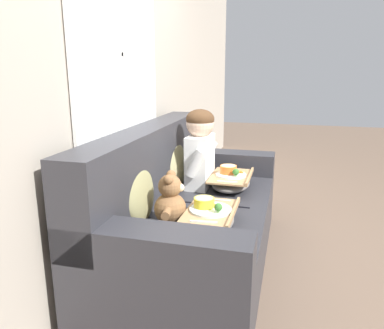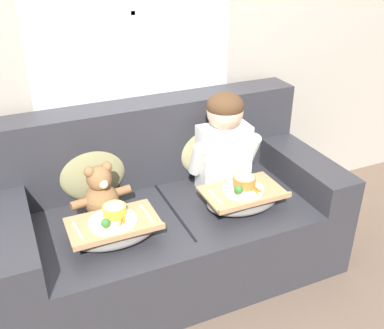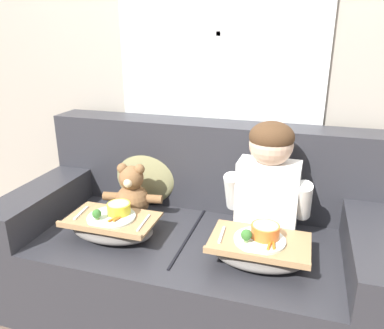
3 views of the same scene
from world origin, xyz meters
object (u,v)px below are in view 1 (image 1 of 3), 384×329
object	(u,v)px
throw_pillow_behind_teddy	(137,189)
lap_tray_teddy	(210,217)
child_figure	(200,145)
throw_pillow_behind_child	(175,160)
lap_tray_child	(231,181)
couch	(187,217)
teddy_bear	(171,202)

from	to	relation	value
throw_pillow_behind_teddy	lap_tray_teddy	size ratio (longest dim) A/B	0.93
child_figure	lap_tray_teddy	world-z (taller)	child_figure
throw_pillow_behind_child	lap_tray_child	xyz separation A→B (m)	(0.00, -0.44, -0.13)
couch	teddy_bear	size ratio (longest dim) A/B	5.65
throw_pillow_behind_teddy	lap_tray_child	size ratio (longest dim) A/B	0.94
lap_tray_teddy	throw_pillow_behind_child	bearing A→B (deg)	31.02
child_figure	lap_tray_teddy	distance (m)	0.81
lap_tray_child	throw_pillow_behind_child	bearing A→B (deg)	90.11
couch	child_figure	size ratio (longest dim) A/B	3.21
child_figure	lap_tray_teddy	xyz separation A→B (m)	(-0.73, -0.24, -0.26)
throw_pillow_behind_teddy	child_figure	distance (m)	0.77
lap_tray_teddy	throw_pillow_behind_teddy	bearing A→B (deg)	90.12
throw_pillow_behind_child	child_figure	distance (m)	0.24
child_figure	lap_tray_teddy	size ratio (longest dim) A/B	1.33
child_figure	lap_tray_child	xyz separation A→B (m)	(0.00, -0.24, -0.26)
couch	throw_pillow_behind_teddy	xyz separation A→B (m)	(-0.37, 0.20, 0.31)
child_figure	lap_tray_child	size ratio (longest dim) A/B	1.35
couch	throw_pillow_behind_child	world-z (taller)	couch
teddy_bear	throw_pillow_behind_teddy	bearing A→B (deg)	90.18
throw_pillow_behind_child	couch	bearing A→B (deg)	-151.19
throw_pillow_behind_child	lap_tray_child	distance (m)	0.46
throw_pillow_behind_teddy	teddy_bear	bearing A→B (deg)	-89.82
lap_tray_child	lap_tray_teddy	size ratio (longest dim) A/B	0.99
child_figure	teddy_bear	distance (m)	0.75
throw_pillow_behind_child	throw_pillow_behind_teddy	xyz separation A→B (m)	(-0.73, 0.00, 0.00)
couch	child_figure	bearing A→B (deg)	-0.19
teddy_bear	lap_tray_child	distance (m)	0.77
throw_pillow_behind_child	lap_tray_teddy	world-z (taller)	throw_pillow_behind_child
throw_pillow_behind_child	teddy_bear	bearing A→B (deg)	-164.29
throw_pillow_behind_child	lap_tray_child	size ratio (longest dim) A/B	0.99
couch	teddy_bear	bearing A→B (deg)	-179.31
couch	lap_tray_child	world-z (taller)	couch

